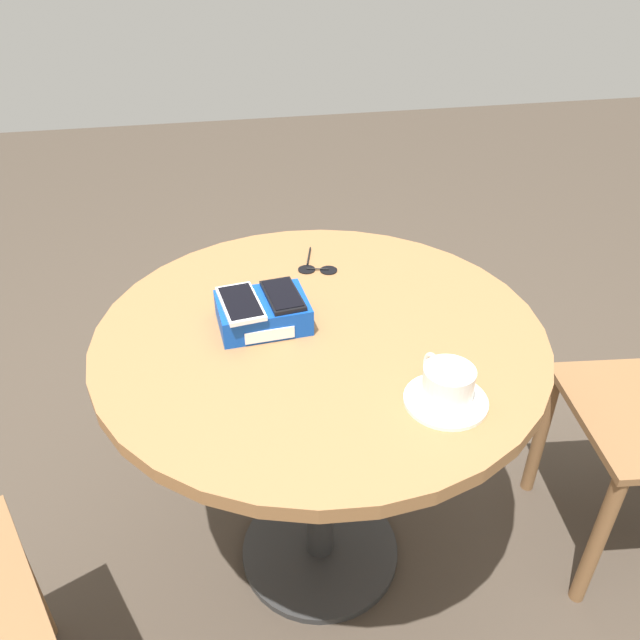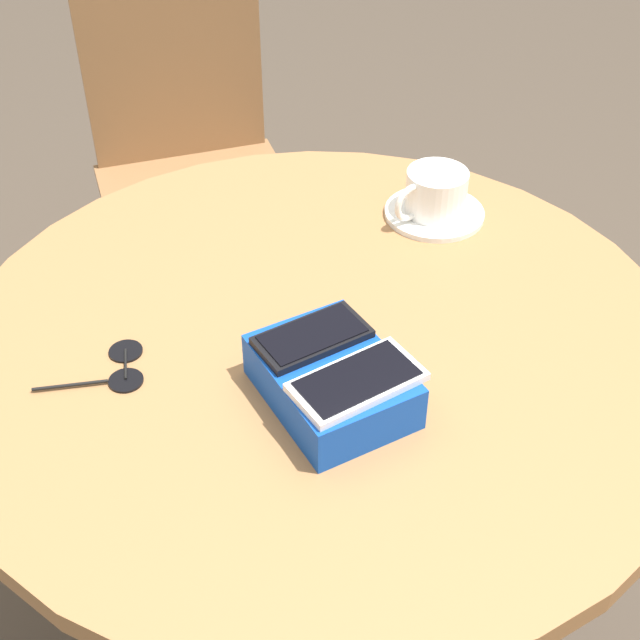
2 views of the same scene
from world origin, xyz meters
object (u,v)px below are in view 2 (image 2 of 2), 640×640
at_px(saucer, 434,213).
at_px(sunglasses, 120,368).
at_px(phone_black, 312,337).
at_px(round_table, 320,406).
at_px(coffee_cup, 435,192).
at_px(phone_white, 357,381).
at_px(chair_near_window, 194,180).
at_px(phone_box, 332,381).

relative_size(saucer, sunglasses, 1.07).
height_order(phone_black, saucer, phone_black).
xyz_separation_m(phone_black, sunglasses, (0.11, 0.20, -0.06)).
height_order(round_table, coffee_cup, coffee_cup).
bearing_deg(round_table, phone_black, 148.98).
height_order(phone_white, phone_black, same).
distance_m(round_table, chair_near_window, 0.88).
height_order(phone_white, saucer, phone_white).
bearing_deg(chair_near_window, phone_black, 171.22).
xyz_separation_m(saucer, coffee_cup, (-0.00, 0.00, 0.04)).
xyz_separation_m(phone_white, phone_black, (0.09, 0.01, -0.00)).
height_order(phone_box, phone_white, phone_white).
distance_m(phone_box, saucer, 0.41).
bearing_deg(coffee_cup, round_table, 123.04).
relative_size(saucer, chair_near_window, 0.17).
height_order(phone_black, sunglasses, phone_black).
xyz_separation_m(round_table, saucer, (0.17, -0.26, 0.13)).
bearing_deg(phone_white, chair_near_window, -7.33).
relative_size(phone_white, chair_near_window, 0.17).
relative_size(phone_white, sunglasses, 1.10).
bearing_deg(phone_box, phone_black, 6.13).
bearing_deg(saucer, phone_white, 138.10).
relative_size(phone_box, coffee_cup, 1.57).
bearing_deg(coffee_cup, sunglasses, 104.54).
distance_m(phone_box, sunglasses, 0.25).
bearing_deg(phone_white, phone_box, 11.07).
bearing_deg(chair_near_window, phone_white, 172.67).
xyz_separation_m(phone_black, chair_near_window, (0.93, -0.14, -0.34)).
xyz_separation_m(phone_box, chair_near_window, (0.97, -0.14, -0.30)).
xyz_separation_m(round_table, phone_box, (-0.11, 0.04, 0.16)).
distance_m(round_table, phone_box, 0.19).
bearing_deg(sunglasses, phone_white, -132.13).
height_order(phone_box, coffee_cup, coffee_cup).
xyz_separation_m(phone_white, saucer, (0.32, -0.29, -0.06)).
height_order(phone_box, saucer, phone_box).
relative_size(round_table, sunglasses, 6.69).
relative_size(coffee_cup, chair_near_window, 0.14).
distance_m(phone_white, phone_black, 0.09).
distance_m(round_table, sunglasses, 0.28).
bearing_deg(chair_near_window, saucer, -167.13).
height_order(saucer, chair_near_window, chair_near_window).
relative_size(phone_box, chair_near_window, 0.22).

